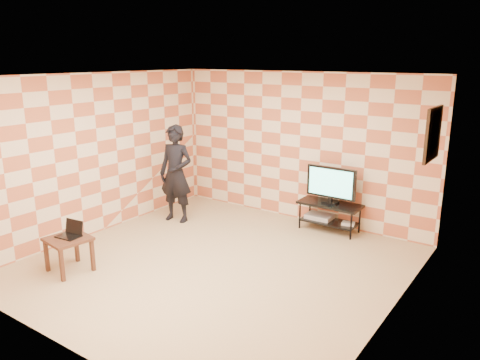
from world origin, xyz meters
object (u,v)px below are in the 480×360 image
at_px(side_table, 68,244).
at_px(person, 176,174).
at_px(tv_stand, 330,210).
at_px(tv, 331,183).

xyz_separation_m(side_table, person, (-0.20, 2.46, 0.48)).
distance_m(tv_stand, tv, 0.49).
bearing_deg(tv, person, -156.35).
relative_size(tv_stand, person, 0.61).
relative_size(tv_stand, tv, 1.23).
bearing_deg(tv, tv_stand, 90.29).
xyz_separation_m(tv_stand, person, (-2.54, -1.11, 0.52)).
height_order(tv_stand, person, person).
bearing_deg(person, side_table, -95.72).
distance_m(tv, person, 2.77).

